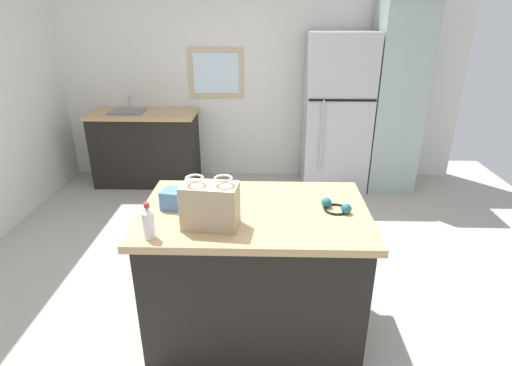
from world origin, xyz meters
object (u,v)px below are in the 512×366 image
object	(u,v)px
bottle	(149,223)
small_box	(172,199)
shopping_bag	(210,206)
refrigerator	(336,113)
kitchen_island	(255,271)
tall_cabinet	(395,97)
ear_defenders	(336,207)

from	to	relation	value
bottle	small_box	bearing A→B (deg)	83.40
shopping_bag	bottle	world-z (taller)	shopping_bag
refrigerator	bottle	size ratio (longest dim) A/B	8.85
kitchen_island	small_box	size ratio (longest dim) A/B	10.51
small_box	tall_cabinet	bearing A→B (deg)	50.78
tall_cabinet	small_box	distance (m)	3.28
tall_cabinet	refrigerator	bearing A→B (deg)	-179.98
refrigerator	small_box	xyz separation A→B (m)	(-1.40, -2.54, 0.06)
kitchen_island	tall_cabinet	world-z (taller)	tall_cabinet
ear_defenders	shopping_bag	bearing A→B (deg)	-163.31
small_box	bottle	world-z (taller)	bottle
refrigerator	tall_cabinet	distance (m)	0.70
refrigerator	ear_defenders	xyz separation A→B (m)	(-0.40, -2.56, 0.02)
kitchen_island	shopping_bag	distance (m)	0.67
small_box	bottle	bearing A→B (deg)	-96.60
kitchen_island	bottle	xyz separation A→B (m)	(-0.55, -0.35, 0.55)
kitchen_island	bottle	bearing A→B (deg)	-147.38
tall_cabinet	small_box	world-z (taller)	tall_cabinet
kitchen_island	tall_cabinet	xyz separation A→B (m)	(1.57, 2.56, 0.65)
kitchen_island	refrigerator	xyz separation A→B (m)	(0.89, 2.56, 0.46)
refrigerator	shopping_bag	size ratio (longest dim) A/B	5.60
refrigerator	bottle	distance (m)	3.25
refrigerator	shopping_bag	bearing A→B (deg)	-112.22
shopping_bag	small_box	distance (m)	0.36
tall_cabinet	shopping_bag	xyz separation A→B (m)	(-1.81, -2.78, -0.06)
refrigerator	small_box	bearing A→B (deg)	-118.90
kitchen_island	small_box	world-z (taller)	small_box
bottle	ear_defenders	world-z (taller)	bottle
refrigerator	tall_cabinet	bearing A→B (deg)	0.02
tall_cabinet	ear_defenders	distance (m)	2.78
tall_cabinet	ear_defenders	size ratio (longest dim) A/B	10.57
shopping_bag	ear_defenders	world-z (taller)	shopping_bag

